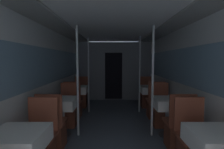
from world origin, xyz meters
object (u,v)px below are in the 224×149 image
(chair_left_far_0, at_px, (39,148))
(dining_table_left_1, at_px, (61,105))
(dining_table_left_2, at_px, (77,91))
(dining_table_right_2, at_px, (150,91))
(support_pole_left_2, at_px, (88,75))
(support_pole_right_1, at_px, (152,82))
(chair_left_far_2, at_px, (80,98))
(chair_right_far_1, at_px, (160,113))
(dining_table_right_0, at_px, (217,144))
(chair_right_far_0, at_px, (193,147))
(chair_right_near_1, at_px, (178,131))
(support_pole_left_1, at_px, (77,82))
(support_pole_right_2, at_px, (139,75))
(chair_right_far_2, at_px, (146,98))
(chair_right_near_2, at_px, (154,106))
(chair_left_near_2, at_px, (73,106))
(dining_table_left_0, at_px, (18,144))
(chair_left_far_1, at_px, (68,113))
(chair_left_near_1, at_px, (53,131))
(dining_table_right_1, at_px, (168,105))

(chair_left_far_0, bearing_deg, dining_table_left_1, -90.00)
(dining_table_left_2, xyz_separation_m, dining_table_right_2, (2.11, 0.00, 0.00))
(support_pole_left_2, distance_m, support_pole_right_1, 2.17)
(chair_left_far_2, height_order, chair_right_far_1, same)
(support_pole_left_2, distance_m, dining_table_right_0, 3.70)
(chair_right_far_0, height_order, chair_right_near_1, same)
(support_pole_left_1, relative_size, chair_right_near_1, 2.24)
(dining_table_left_1, bearing_deg, support_pole_right_2, 41.81)
(dining_table_left_2, distance_m, chair_right_far_2, 2.20)
(dining_table_left_1, distance_m, chair_right_near_2, 2.39)
(chair_left_far_0, bearing_deg, support_pole_right_1, -149.00)
(chair_left_near_2, bearing_deg, chair_right_far_2, 26.44)
(chair_left_near_2, distance_m, chair_right_near_1, 2.65)
(chair_left_near_2, bearing_deg, dining_table_left_2, 90.00)
(support_pole_left_1, height_order, dining_table_right_0, support_pole_left_1)
(chair_left_far_0, bearing_deg, dining_table_right_2, -128.29)
(support_pole_right_1, distance_m, support_pole_right_2, 1.60)
(dining_table_left_0, relative_size, support_pole_left_2, 0.35)
(chair_right_near_2, bearing_deg, support_pole_right_2, 121.61)
(chair_left_far_2, relative_size, chair_right_near_1, 1.00)
(chair_left_near_2, height_order, chair_right_far_0, same)
(chair_right_far_1, bearing_deg, chair_right_near_1, 90.00)
(chair_left_far_0, xyz_separation_m, dining_table_left_1, (0.00, 1.08, 0.31))
(chair_left_far_2, xyz_separation_m, support_pole_right_2, (1.79, -0.53, 0.78))
(dining_table_left_1, height_order, support_pole_right_2, support_pole_right_2)
(chair_left_far_0, bearing_deg, support_pole_left_1, -106.74)
(chair_left_far_1, distance_m, support_pole_left_2, 1.37)
(chair_left_near_1, height_order, chair_left_far_2, same)
(dining_table_left_1, bearing_deg, chair_left_far_0, -90.00)
(support_pole_right_1, bearing_deg, dining_table_left_1, 180.00)
(chair_right_near_1, bearing_deg, chair_left_near_2, 142.85)
(dining_table_right_1, bearing_deg, dining_table_left_2, 142.85)
(dining_table_left_1, xyz_separation_m, support_pole_left_2, (0.32, 1.60, 0.47))
(chair_left_near_1, height_order, chair_right_near_1, same)
(chair_left_far_0, height_order, chair_right_far_0, same)
(support_pole_left_2, bearing_deg, support_pole_right_1, -47.51)
(dining_table_right_0, bearing_deg, chair_right_far_0, 90.00)
(dining_table_right_1, distance_m, support_pole_right_2, 1.70)
(dining_table_left_0, relative_size, dining_table_right_0, 1.00)
(support_pole_left_2, bearing_deg, support_pole_left_1, -90.00)
(dining_table_right_2, bearing_deg, dining_table_right_1, -90.00)
(dining_table_left_0, xyz_separation_m, dining_table_right_2, (2.11, 3.20, 0.00))
(chair_right_far_0, xyz_separation_m, dining_table_right_2, (0.00, 2.68, 0.31))
(chair_right_far_0, xyz_separation_m, chair_right_near_2, (0.00, 2.15, 0.00))
(dining_table_left_1, distance_m, dining_table_left_2, 1.60)
(dining_table_right_1, relative_size, chair_right_far_1, 0.78)
(chair_left_near_1, bearing_deg, dining_table_left_0, -90.00)
(dining_table_left_2, xyz_separation_m, chair_right_far_0, (2.11, -2.68, -0.31))
(dining_table_right_2, relative_size, chair_right_far_2, 0.78)
(support_pole_right_2, bearing_deg, support_pole_right_1, -90.00)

